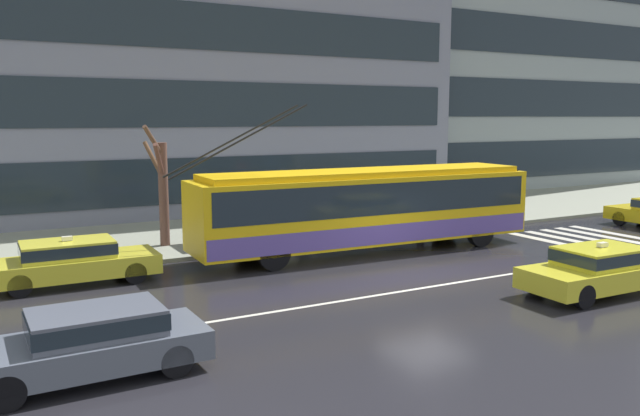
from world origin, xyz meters
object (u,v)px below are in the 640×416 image
at_px(pedestrian_at_shelter, 371,195).
at_px(street_tree_bare, 162,186).
at_px(trolleybus, 367,207).
at_px(bus_shelter, 263,191).
at_px(taxi_oncoming_near, 598,268).
at_px(private_car_oncoming, 91,340).
at_px(taxi_queued_behind_bus, 73,260).
at_px(pedestrian_approaching_curb, 420,190).

height_order(pedestrian_at_shelter, street_tree_bare, street_tree_bare).
relative_size(trolleybus, street_tree_bare, 3.07).
height_order(bus_shelter, street_tree_bare, street_tree_bare).
height_order(taxi_oncoming_near, private_car_oncoming, taxi_oncoming_near).
bearing_deg(trolleybus, pedestrian_at_shelter, 54.47).
bearing_deg(bus_shelter, pedestrian_at_shelter, -11.55).
xyz_separation_m(taxi_oncoming_near, bus_shelter, (-4.97, 11.00, 1.26)).
bearing_deg(private_car_oncoming, taxi_queued_behind_bus, 84.71).
xyz_separation_m(private_car_oncoming, street_tree_bare, (4.24, 10.74, 1.59)).
height_order(taxi_queued_behind_bus, bus_shelter, bus_shelter).
xyz_separation_m(pedestrian_at_shelter, street_tree_bare, (-8.00, 1.34, 0.64)).
height_order(taxi_oncoming_near, bus_shelter, bus_shelter).
height_order(taxi_queued_behind_bus, pedestrian_approaching_curb, pedestrian_approaching_curb).
bearing_deg(private_car_oncoming, street_tree_bare, 68.45).
bearing_deg(private_car_oncoming, taxi_oncoming_near, -3.18).
distance_m(trolleybus, pedestrian_approaching_curb, 4.48).
bearing_deg(pedestrian_approaching_curb, bus_shelter, 168.40).
bearing_deg(taxi_oncoming_near, taxi_queued_behind_bus, 147.30).
distance_m(pedestrian_at_shelter, street_tree_bare, 8.13).
relative_size(taxi_queued_behind_bus, private_car_oncoming, 1.07).
bearing_deg(street_tree_bare, pedestrian_at_shelter, -9.52).
distance_m(taxi_oncoming_near, private_car_oncoming, 12.93).
relative_size(bus_shelter, street_tree_bare, 0.84).
relative_size(taxi_oncoming_near, bus_shelter, 1.17).
bearing_deg(private_car_oncoming, trolleybus, 33.31).
distance_m(taxi_oncoming_near, pedestrian_at_shelter, 10.19).
height_order(trolleybus, taxi_queued_behind_bus, trolleybus).
distance_m(taxi_queued_behind_bus, pedestrian_approaching_curb, 13.85).
bearing_deg(pedestrian_approaching_curb, taxi_oncoming_near, -98.44).
xyz_separation_m(trolleybus, street_tree_bare, (-6.17, 3.90, 0.69)).
bearing_deg(street_tree_bare, bus_shelter, -7.13).
xyz_separation_m(pedestrian_approaching_curb, street_tree_bare, (-10.10, 1.78, 0.53)).
distance_m(bus_shelter, street_tree_bare, 3.74).
bearing_deg(taxi_oncoming_near, pedestrian_at_shelter, 93.79).
height_order(private_car_oncoming, pedestrian_approaching_curb, pedestrian_approaching_curb).
xyz_separation_m(private_car_oncoming, bus_shelter, (7.94, 10.28, 1.26)).
relative_size(private_car_oncoming, pedestrian_approaching_curb, 2.14).
xyz_separation_m(trolleybus, pedestrian_at_shelter, (1.83, 2.56, 0.05)).
xyz_separation_m(taxi_queued_behind_bus, pedestrian_approaching_curb, (13.68, 1.82, 1.06)).
distance_m(trolleybus, street_tree_bare, 7.33).
distance_m(trolleybus, taxi_oncoming_near, 8.01).
distance_m(pedestrian_at_shelter, pedestrian_approaching_curb, 2.15).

